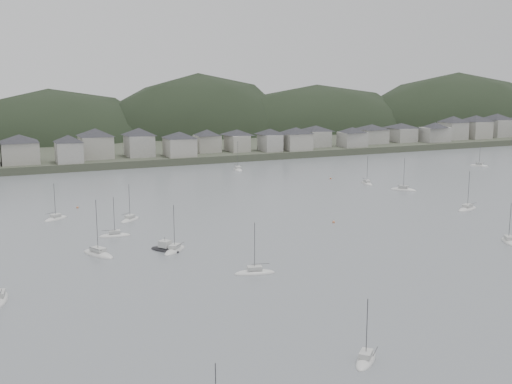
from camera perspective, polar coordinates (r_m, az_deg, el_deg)
name	(u,v)px	position (r m, az deg, el deg)	size (l,w,h in m)	color
ground	(439,305)	(109.89, 16.20, -9.77)	(900.00, 900.00, 0.00)	slate
far_shore_land	(105,136)	(380.95, -13.50, 4.97)	(900.00, 250.00, 3.00)	#383D2D
forested_ridge	(123,162)	(358.38, -11.91, 2.63)	(851.55, 103.94, 102.57)	black
waterfront_town	(262,138)	(288.38, 0.53, 4.94)	(451.48, 28.46, 12.92)	#A19E93
sailboat_lead	(508,241)	(154.04, 21.82, -4.15)	(5.37, 7.28, 9.69)	silver
moored_fleet	(210,231)	(153.06, -4.14, -3.49)	(253.17, 176.95, 13.23)	silver
motor_launch_far	(165,249)	(137.77, -8.22, -5.14)	(6.50, 7.58, 3.78)	black
mooring_buoys	(191,225)	(159.43, -5.88, -2.95)	(139.37, 123.15, 0.70)	#D17545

